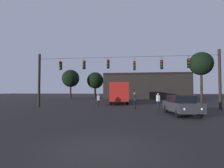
% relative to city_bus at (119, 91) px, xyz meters
% --- Properties ---
extents(ground_plane, '(168.00, 168.00, 0.00)m').
position_rel_city_bus_xyz_m(ground_plane, '(1.20, 2.22, -1.87)').
color(ground_plane, black).
rests_on(ground_plane, ground).
extents(overhead_signal_span, '(19.85, 0.44, 6.14)m').
position_rel_city_bus_xyz_m(overhead_signal_span, '(1.11, -8.74, 1.87)').
color(overhead_signal_span, black).
rests_on(overhead_signal_span, ground).
extents(city_bus, '(3.32, 11.16, 3.00)m').
position_rel_city_bus_xyz_m(city_bus, '(0.00, 0.00, 0.00)').
color(city_bus, '#B21E19').
rests_on(city_bus, ground).
extents(car_near_right, '(2.24, 4.47, 1.52)m').
position_rel_city_bus_xyz_m(car_near_right, '(5.98, -13.28, -1.07)').
color(car_near_right, '#2D2D33').
rests_on(car_near_right, ground).
extents(pedestrian_crossing_left, '(0.28, 0.39, 1.70)m').
position_rel_city_bus_xyz_m(pedestrian_crossing_left, '(2.37, -9.35, -0.90)').
color(pedestrian_crossing_left, black).
rests_on(pedestrian_crossing_left, ground).
extents(pedestrian_crossing_center, '(0.34, 0.42, 1.65)m').
position_rel_city_bus_xyz_m(pedestrian_crossing_center, '(4.74, -9.36, -0.93)').
color(pedestrian_crossing_center, black).
rests_on(pedestrian_crossing_center, ground).
extents(pedestrian_crossing_right, '(0.34, 0.42, 1.50)m').
position_rel_city_bus_xyz_m(pedestrian_crossing_right, '(-1.90, -7.33, -1.03)').
color(pedestrian_crossing_right, black).
rests_on(pedestrian_crossing_right, ground).
extents(corner_building, '(19.59, 12.05, 5.96)m').
position_rel_city_bus_xyz_m(corner_building, '(5.14, 17.60, 1.11)').
color(corner_building, black).
rests_on(corner_building, ground).
extents(tree_left_silhouette, '(3.81, 3.81, 8.28)m').
position_rel_city_bus_xyz_m(tree_left_silhouette, '(13.34, 2.66, 4.46)').
color(tree_left_silhouette, '#2D2116').
rests_on(tree_left_silhouette, ground).
extents(tree_behind_building, '(4.22, 4.22, 6.68)m').
position_rel_city_bus_xyz_m(tree_behind_building, '(-7.60, 16.52, 2.67)').
color(tree_behind_building, black).
rests_on(tree_behind_building, ground).
extents(tree_right_far, '(4.25, 4.25, 7.06)m').
position_rel_city_bus_xyz_m(tree_right_far, '(-13.11, 13.66, 3.04)').
color(tree_right_far, '#2D2116').
rests_on(tree_right_far, ground).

